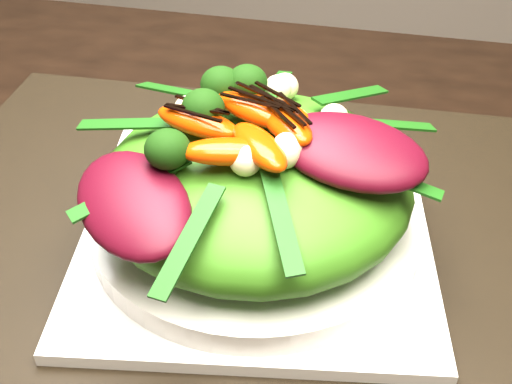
% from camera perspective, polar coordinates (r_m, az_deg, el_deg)
% --- Properties ---
extents(dining_table, '(1.60, 0.90, 0.75)m').
position_cam_1_polar(dining_table, '(0.49, -11.05, -9.38)').
color(dining_table, black).
rests_on(dining_table, floor).
extents(placemat, '(0.56, 0.43, 0.00)m').
position_cam_1_polar(placemat, '(0.50, 0.00, -3.97)').
color(placemat, black).
rests_on(placemat, dining_table).
extents(plate_base, '(0.28, 0.28, 0.01)m').
position_cam_1_polar(plate_base, '(0.50, 0.00, -3.37)').
color(plate_base, silver).
rests_on(plate_base, placemat).
extents(salad_bowl, '(0.27, 0.27, 0.02)m').
position_cam_1_polar(salad_bowl, '(0.49, 0.00, -2.19)').
color(salad_bowl, silver).
rests_on(salad_bowl, plate_base).
extents(lettuce_mound, '(0.25, 0.25, 0.07)m').
position_cam_1_polar(lettuce_mound, '(0.47, 0.00, 0.91)').
color(lettuce_mound, '#3B7716').
rests_on(lettuce_mound, salad_bowl).
extents(radicchio_leaf, '(0.10, 0.07, 0.02)m').
position_cam_1_polar(radicchio_leaf, '(0.43, 8.00, 3.39)').
color(radicchio_leaf, '#3E0611').
rests_on(radicchio_leaf, lettuce_mound).
extents(orange_segment, '(0.06, 0.03, 0.02)m').
position_cam_1_polar(orange_segment, '(0.47, -0.25, 7.60)').
color(orange_segment, red).
rests_on(orange_segment, lettuce_mound).
extents(broccoli_floret, '(0.05, 0.05, 0.04)m').
position_cam_1_polar(broccoli_floret, '(0.49, -6.07, 8.98)').
color(broccoli_floret, '#11360A').
rests_on(broccoli_floret, lettuce_mound).
extents(macadamia_nut, '(0.02, 0.02, 0.02)m').
position_cam_1_polar(macadamia_nut, '(0.40, 2.67, 1.26)').
color(macadamia_nut, '#C9BE8D').
rests_on(macadamia_nut, lettuce_mound).
extents(balsamic_drizzle, '(0.04, 0.01, 0.00)m').
position_cam_1_polar(balsamic_drizzle, '(0.47, -0.25, 8.49)').
color(balsamic_drizzle, black).
rests_on(balsamic_drizzle, orange_segment).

